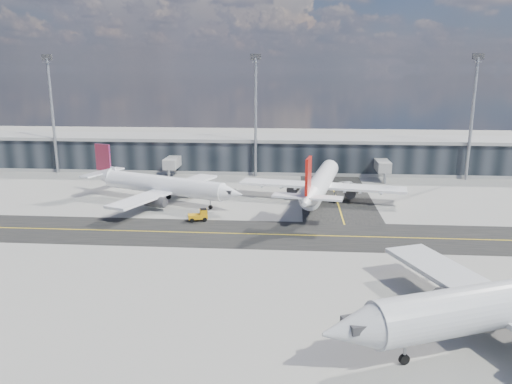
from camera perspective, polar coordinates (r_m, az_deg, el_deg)
ground at (r=75.91m, az=-2.91°, el=-5.72°), size 300.00×300.00×0.00m
taxiway_lanes at (r=85.69m, az=0.60°, el=-3.39°), size 180.00×63.00×0.03m
terminal_concourse at (r=127.99m, az=0.21°, el=4.26°), size 152.00×19.80×8.80m
floodlight_masts at (r=119.69m, az=-0.05°, el=9.15°), size 102.50×0.70×28.90m
airliner_af at (r=98.88m, az=-10.78°, el=0.79°), size 34.21×29.59×10.55m
airliner_redtail at (r=98.36m, az=7.38°, el=1.04°), size 33.08×38.59×11.46m
baggage_tug at (r=86.32m, az=-6.46°, el=-2.64°), size 3.59×2.48×2.05m
service_van at (r=109.74m, az=10.61°, el=0.68°), size 4.91×6.75×1.71m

